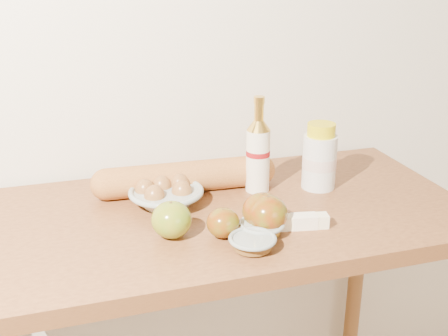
% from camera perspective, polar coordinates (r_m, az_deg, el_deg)
% --- Properties ---
extents(back_wall, '(3.50, 0.02, 2.60)m').
position_cam_1_polar(back_wall, '(1.55, -4.05, 14.38)').
color(back_wall, beige).
rests_on(back_wall, ground).
extents(table, '(1.20, 0.60, 0.90)m').
position_cam_1_polar(table, '(1.41, -0.36, -8.84)').
color(table, brown).
rests_on(table, ground).
extents(bourbon_bottle, '(0.07, 0.07, 0.25)m').
position_cam_1_polar(bourbon_bottle, '(1.43, 3.47, 1.49)').
color(bourbon_bottle, '#F0E4CB').
rests_on(bourbon_bottle, table).
extents(cream_bottle, '(0.10, 0.10, 0.17)m').
position_cam_1_polar(cream_bottle, '(1.47, 9.68, 0.99)').
color(cream_bottle, silver).
rests_on(cream_bottle, table).
extents(egg_bowl, '(0.20, 0.20, 0.06)m').
position_cam_1_polar(egg_bowl, '(1.38, -5.94, -2.68)').
color(egg_bowl, '#919E9A').
rests_on(egg_bowl, table).
extents(baguette, '(0.48, 0.10, 0.08)m').
position_cam_1_polar(baguette, '(1.44, -3.92, -0.91)').
color(baguette, '#C37C3B').
rests_on(baguette, table).
extents(apple_yellowgreen, '(0.11, 0.11, 0.08)m').
position_cam_1_polar(apple_yellowgreen, '(1.22, -5.35, -5.25)').
color(apple_yellowgreen, olive).
rests_on(apple_yellowgreen, table).
extents(apple_redgreen_front, '(0.08, 0.08, 0.07)m').
position_cam_1_polar(apple_redgreen_front, '(1.22, -0.10, -5.58)').
color(apple_redgreen_front, '#971108').
rests_on(apple_redgreen_front, table).
extents(apple_redgreen_right, '(0.09, 0.09, 0.08)m').
position_cam_1_polar(apple_redgreen_right, '(1.26, 3.91, -4.38)').
color(apple_redgreen_right, '#940D08').
rests_on(apple_redgreen_right, table).
extents(sugar_bowl, '(0.13, 0.13, 0.03)m').
position_cam_1_polar(sugar_bowl, '(1.18, 2.91, -7.57)').
color(sugar_bowl, gray).
rests_on(sugar_bowl, table).
extents(syrup_bowl, '(0.11, 0.11, 0.03)m').
position_cam_1_polar(syrup_bowl, '(1.24, 3.84, -6.06)').
color(syrup_bowl, '#8D9A96').
rests_on(syrup_bowl, table).
extents(butter_stick, '(0.11, 0.05, 0.03)m').
position_cam_1_polar(butter_stick, '(1.28, 8.13, -5.40)').
color(butter_stick, '#FDF1C4').
rests_on(butter_stick, table).
extents(apple_extra, '(0.09, 0.09, 0.08)m').
position_cam_1_polar(apple_extra, '(1.24, 4.45, -4.66)').
color(apple_extra, '#940D08').
rests_on(apple_extra, table).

